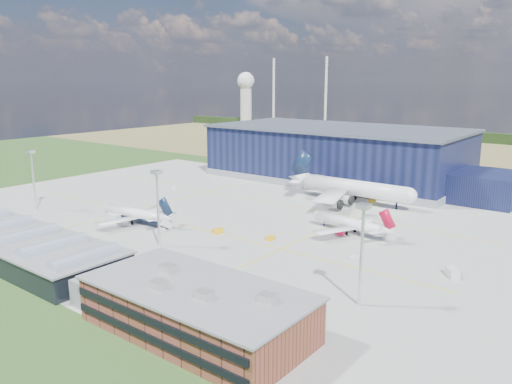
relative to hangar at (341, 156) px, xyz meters
name	(u,v)px	position (x,y,z in m)	size (l,w,h in m)	color
ground	(205,219)	(-2.81, -94.80, -11.62)	(600.00, 600.00, 0.00)	#2B4D1D
apron	(224,213)	(-2.81, -84.80, -11.59)	(220.00, 160.00, 0.08)	#A7A7A2
farmland	(424,152)	(-2.81, 125.20, -11.62)	(600.00, 220.00, 0.01)	#90814D
treeline	(459,136)	(-2.81, 205.20, -7.62)	(600.00, 8.00, 8.00)	black
horizon_dressing	(267,95)	(-194.11, 199.58, 22.58)	(440.20, 18.00, 70.00)	silver
hangar	(341,156)	(0.00, 0.00, 0.00)	(145.00, 62.00, 26.10)	#0F1533
ops_building	(197,309)	(52.20, -154.81, -6.82)	(46.00, 23.00, 10.90)	brown
glass_concourse	(33,250)	(-9.26, -154.80, -7.93)	(78.00, 23.00, 8.60)	black
light_mast_west	(33,170)	(-62.81, -124.80, 3.82)	(2.60, 2.60, 23.00)	silver
light_mast_center	(158,196)	(7.19, -124.80, 3.82)	(2.60, 2.60, 23.00)	silver
light_mast_east	(362,238)	(72.19, -124.80, 3.82)	(2.60, 2.60, 23.00)	silver
airliner_navy	(134,208)	(-18.91, -113.14, -6.29)	(32.65, 31.94, 10.65)	white
airliner_red	(349,217)	(45.15, -78.23, -6.38)	(32.12, 31.42, 10.47)	white
airliner_widebody	(354,180)	(27.43, -39.80, -2.16)	(58.02, 56.76, 18.92)	white
gse_tug_a	(218,231)	(11.95, -104.37, -10.88)	(2.17, 3.55, 1.48)	yellow
gse_tug_b	(270,238)	(29.51, -99.68, -10.98)	(1.96, 2.94, 1.27)	yellow
gse_van_a	(113,217)	(-26.72, -116.35, -10.30)	(2.62, 6.01, 2.62)	silver
gse_cart_a	(354,258)	(58.22, -99.91, -11.02)	(1.83, 2.74, 1.19)	silver
gse_van_b	(452,273)	(83.25, -95.51, -10.49)	(2.25, 4.92, 2.25)	silver
gse_tug_c	(372,201)	(33.35, -35.05, -10.97)	(1.83, 2.93, 1.28)	yellow
gse_cart_b	(174,188)	(-48.98, -66.58, -10.94)	(2.07, 3.10, 1.34)	silver
gse_van_c	(180,280)	(32.52, -140.80, -10.48)	(2.27, 4.73, 2.27)	silver
airstair	(167,225)	(-4.26, -111.65, -10.13)	(1.86, 4.65, 2.98)	silver
car_a	(191,281)	(34.27, -138.74, -11.09)	(1.24, 3.08, 1.05)	#99999E
car_b	(216,295)	(44.39, -140.66, -11.09)	(1.12, 3.22, 1.06)	#99999E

